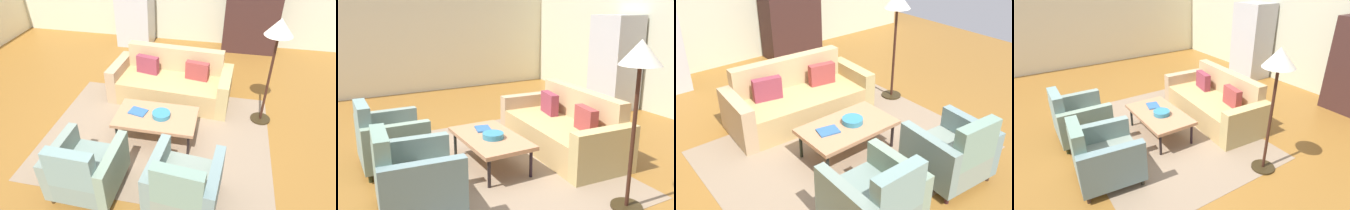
% 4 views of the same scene
% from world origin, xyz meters
% --- Properties ---
extents(ground_plane, '(11.31, 11.31, 0.00)m').
position_xyz_m(ground_plane, '(0.00, 0.00, 0.00)').
color(ground_plane, brown).
extents(area_rug, '(3.40, 2.60, 0.01)m').
position_xyz_m(area_rug, '(-0.08, -0.04, 0.00)').
color(area_rug, '#89735B').
rests_on(area_rug, ground).
extents(couch, '(2.15, 1.03, 0.86)m').
position_xyz_m(couch, '(-0.07, 1.10, 0.29)').
color(couch, tan).
rests_on(couch, ground).
extents(coffee_table, '(1.20, 0.70, 0.41)m').
position_xyz_m(coffee_table, '(-0.08, -0.09, 0.37)').
color(coffee_table, black).
rests_on(coffee_table, ground).
extents(armchair_left, '(0.82, 0.82, 0.88)m').
position_xyz_m(armchair_left, '(-0.68, -1.25, 0.34)').
color(armchair_left, '#2D2618').
rests_on(armchair_left, ground).
extents(armchair_right, '(0.87, 0.87, 0.88)m').
position_xyz_m(armchair_right, '(0.51, -1.25, 0.34)').
color(armchair_right, '#3B2016').
rests_on(armchair_right, ground).
extents(fruit_bowl, '(0.27, 0.27, 0.07)m').
position_xyz_m(fruit_bowl, '(0.00, -0.09, 0.44)').
color(fruit_bowl, teal).
rests_on(fruit_bowl, coffee_table).
extents(book_stack, '(0.29, 0.24, 0.02)m').
position_xyz_m(book_stack, '(-0.36, -0.05, 0.42)').
color(book_stack, '#2E5C93').
rests_on(book_stack, coffee_table).
extents(cabinet, '(1.20, 0.51, 1.80)m').
position_xyz_m(cabinet, '(1.31, 3.46, 0.90)').
color(cabinet, '#39211E').
rests_on(cabinet, ground).
extents(refrigerator, '(0.80, 0.73, 1.85)m').
position_xyz_m(refrigerator, '(-1.41, 3.35, 0.93)').
color(refrigerator, '#B7BABF').
rests_on(refrigerator, ground).
extents(floor_lamp, '(0.40, 0.40, 1.72)m').
position_xyz_m(floor_lamp, '(1.51, 0.68, 1.44)').
color(floor_lamp, '#2E2311').
rests_on(floor_lamp, ground).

